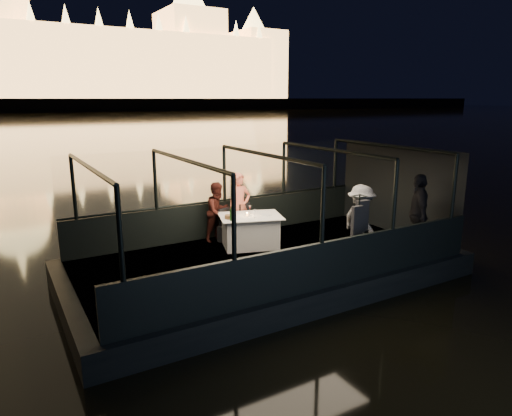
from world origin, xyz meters
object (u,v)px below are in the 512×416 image
chair_port_left (228,224)px  chair_port_right (248,222)px  person_man_maroon (218,211)px  person_woman_coral (240,210)px  passenger_dark (417,217)px  coat_stand (358,227)px  dining_table_central (250,231)px  passenger_stripe (361,221)px  wine_bottle (231,214)px

chair_port_left → chair_port_right: chair_port_right is taller
chair_port_right → person_man_maroon: (-0.68, 0.29, 0.30)m
person_woman_coral → passenger_dark: (2.98, -2.99, 0.10)m
coat_stand → passenger_dark: bearing=2.8°
person_man_maroon → chair_port_right: bearing=-41.5°
chair_port_right → person_woman_coral: (-0.13, 0.20, 0.30)m
dining_table_central → coat_stand: (1.20, -2.36, 0.51)m
dining_table_central → passenger_stripe: size_ratio=0.88×
chair_port_left → person_woman_coral: 0.49m
passenger_stripe → wine_bottle: passenger_stripe is taller
coat_stand → wine_bottle: 2.83m
coat_stand → person_woman_coral: size_ratio=0.95×
dining_table_central → person_man_maroon: person_man_maroon is taller
chair_port_right → passenger_stripe: (1.48, -2.42, 0.40)m
person_woman_coral → person_man_maroon: size_ratio=1.13×
passenger_dark → wine_bottle: 4.22m
dining_table_central → chair_port_left: 0.70m
coat_stand → person_man_maroon: (-1.66, 3.17, -0.15)m
wine_bottle → passenger_dark: bearing=-29.7°
chair_port_left → passenger_dark: bearing=-62.5°
wine_bottle → person_woman_coral: bearing=52.4°
coat_stand → passenger_stripe: (0.50, 0.46, -0.05)m
passenger_stripe → chair_port_left: bearing=46.4°
coat_stand → passenger_dark: (1.87, 0.09, -0.05)m
dining_table_central → passenger_dark: size_ratio=0.79×
chair_port_right → person_man_maroon: person_man_maroon is taller
person_man_maroon → dining_table_central: bearing=-78.6°
chair_port_right → coat_stand: 3.07m
person_woman_coral → wine_bottle: person_woman_coral is taller
dining_table_central → passenger_stripe: bearing=-48.2°
passenger_dark → wine_bottle: passenger_dark is taller
passenger_stripe → person_man_maroon: bearing=46.8°
dining_table_central → chair_port_left: (-0.29, 0.63, 0.06)m
dining_table_central → chair_port_right: bearing=66.7°
passenger_stripe → chair_port_right: bearing=39.8°
chair_port_right → passenger_dark: (2.85, -2.79, 0.40)m
person_woman_coral → passenger_stripe: (1.61, -2.62, 0.10)m
chair_port_right → passenger_stripe: passenger_stripe is taller
coat_stand → passenger_dark: 1.87m
passenger_stripe → person_woman_coral: bearing=39.8°
dining_table_central → chair_port_left: chair_port_left is taller
chair_port_right → wine_bottle: wine_bottle is taller
coat_stand → passenger_stripe: bearing=42.9°
person_woman_coral → coat_stand: bearing=-72.8°
wine_bottle → coat_stand: bearing=-50.5°
passenger_stripe → wine_bottle: bearing=61.5°
wine_bottle → chair_port_right: bearing=40.3°
chair_port_left → wine_bottle: 0.99m
chair_port_right → passenger_stripe: 2.86m
passenger_stripe → passenger_dark: (1.37, -0.37, 0.00)m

